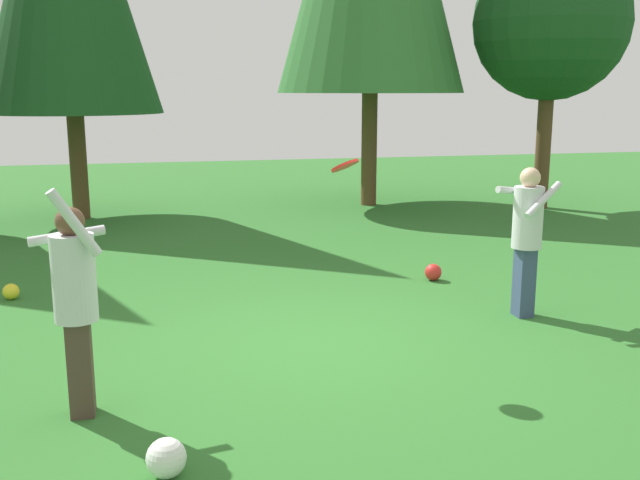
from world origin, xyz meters
TOP-DOWN VIEW (x-y plane):
  - ground_plane at (0.00, 0.00)m, footprint 40.00×40.00m
  - person_thrower at (-2.21, -1.17)m, footprint 0.60×0.59m
  - person_catcher at (2.58, 0.40)m, footprint 0.71×0.66m
  - frisbee at (0.16, -0.54)m, footprint 0.37×0.37m
  - ball_red at (2.16, 2.13)m, footprint 0.23×0.23m
  - ball_white at (-1.57, -2.32)m, footprint 0.28×0.28m
  - ball_yellow at (-3.38, 2.47)m, footprint 0.20×0.20m
  - tree_far_right at (6.87, 7.51)m, footprint 3.32×3.32m

SIDE VIEW (x-z plane):
  - ground_plane at x=0.00m, z-range 0.00..0.00m
  - ball_yellow at x=-3.38m, z-range 0.00..0.20m
  - ball_red at x=2.16m, z-range 0.00..0.23m
  - ball_white at x=-1.57m, z-range 0.00..0.28m
  - person_thrower at x=-2.21m, z-range 0.08..1.97m
  - person_catcher at x=2.58m, z-range 0.17..1.91m
  - frisbee at x=0.16m, z-range 1.84..1.98m
  - tree_far_right at x=6.87m, z-range 1.15..6.82m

